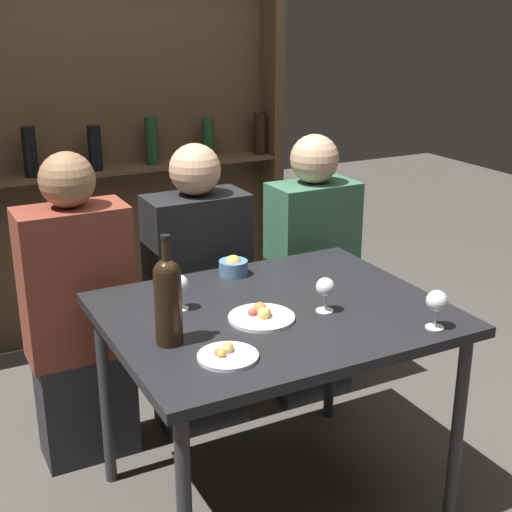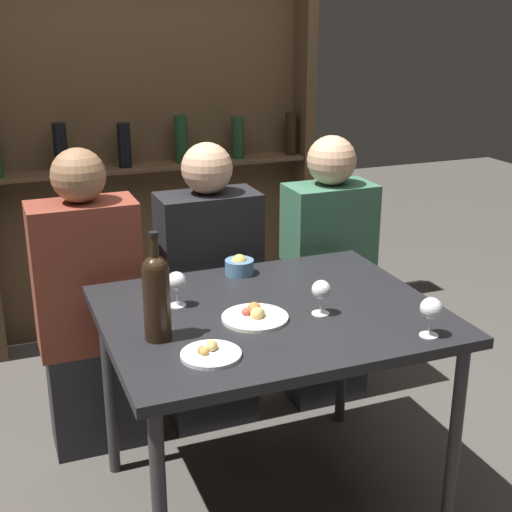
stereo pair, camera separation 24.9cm
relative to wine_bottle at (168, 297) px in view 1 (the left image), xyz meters
The scene contains 13 objects.
ground_plane 1.02m from the wine_bottle, 10.60° to the left, with size 10.00×10.00×0.00m, color #47423D.
dining_table 0.47m from the wine_bottle, 10.60° to the left, with size 1.13×0.91×0.78m.
wine_rack_wall 1.81m from the wine_bottle, 76.87° to the left, with size 1.81×0.21×2.29m.
wine_bottle is the anchor object (origin of this frame).
wine_glass_0 0.56m from the wine_bottle, ahead, with size 0.06×0.06×0.12m.
wine_glass_1 0.26m from the wine_bottle, 61.42° to the left, with size 0.07×0.07×0.13m.
wine_glass_2 0.85m from the wine_bottle, 20.21° to the right, with size 0.07×0.07×0.13m.
food_plate_0 0.36m from the wine_bottle, ahead, with size 0.22×0.22×0.05m.
food_plate_1 0.25m from the wine_bottle, 56.01° to the right, with size 0.18×0.18×0.04m.
snack_bowl 0.63m from the wine_bottle, 45.73° to the left, with size 0.11×0.11×0.08m.
seated_person_left 0.78m from the wine_bottle, 99.31° to the left, with size 0.41×0.22×1.26m.
seated_person_center 0.87m from the wine_bottle, 60.89° to the left, with size 0.41×0.22×1.25m.
seated_person_right 1.23m from the wine_bottle, 36.47° to the left, with size 0.38×0.22×1.24m.
Camera 1 is at (-1.09, -1.95, 1.75)m, focal length 50.00 mm.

